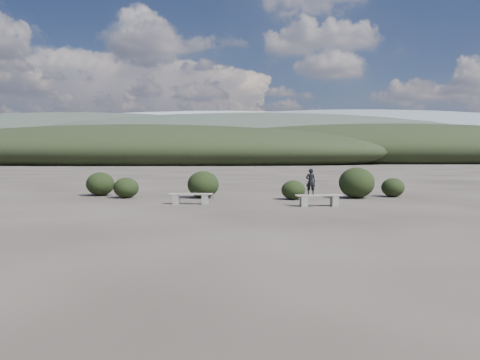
{
  "coord_description": "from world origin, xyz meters",
  "views": [
    {
      "loc": [
        -0.17,
        -12.75,
        1.95
      ],
      "look_at": [
        -0.52,
        3.5,
        1.1
      ],
      "focal_mm": 35.0,
      "sensor_mm": 36.0,
      "label": 1
    }
  ],
  "objects": [
    {
      "name": "bench_left",
      "position": [
        -2.55,
        5.86,
        0.27
      ],
      "size": [
        1.76,
        0.4,
        0.44
      ],
      "rotation": [
        0.0,
        0.0,
        -0.02
      ],
      "color": "gray",
      "rests_on": "ground"
    },
    {
      "name": "seated_person",
      "position": [
        2.16,
        5.15,
        0.95
      ],
      "size": [
        0.41,
        0.31,
        1.0
      ],
      "primitive_type": "imported",
      "rotation": [
        0.0,
        0.0,
        2.94
      ],
      "color": "black",
      "rests_on": "bench_right"
    },
    {
      "name": "shrub_f",
      "position": [
        -7.45,
        9.77,
        0.57
      ],
      "size": [
        1.35,
        1.35,
        1.14
      ],
      "primitive_type": "ellipsoid",
      "color": "black",
      "rests_on": "ground"
    },
    {
      "name": "shrub_d",
      "position": [
        4.72,
        8.7,
        0.71
      ],
      "size": [
        1.61,
        1.61,
        1.41
      ],
      "primitive_type": "ellipsoid",
      "color": "black",
      "rests_on": "ground"
    },
    {
      "name": "shrub_e",
      "position": [
        6.58,
        9.39,
        0.45
      ],
      "size": [
        1.07,
        1.07,
        0.89
      ],
      "primitive_type": "ellipsoid",
      "color": "black",
      "rests_on": "ground"
    },
    {
      "name": "shrub_a",
      "position": [
        -5.87,
        8.56,
        0.47
      ],
      "size": [
        1.15,
        1.15,
        0.94
      ],
      "primitive_type": "ellipsoid",
      "color": "black",
      "rests_on": "ground"
    },
    {
      "name": "ground",
      "position": [
        0.0,
        0.0,
        0.0
      ],
      "size": [
        1200.0,
        1200.0,
        0.0
      ],
      "primitive_type": "plane",
      "color": "#302A25",
      "rests_on": "ground"
    },
    {
      "name": "mountain_ridges",
      "position": [
        -7.48,
        339.06,
        10.84
      ],
      "size": [
        500.0,
        400.0,
        56.0
      ],
      "color": "black",
      "rests_on": "ground"
    },
    {
      "name": "shrub_b",
      "position": [
        -2.32,
        8.65,
        0.62
      ],
      "size": [
        1.45,
        1.45,
        1.24
      ],
      "primitive_type": "ellipsoid",
      "color": "black",
      "rests_on": "ground"
    },
    {
      "name": "bench_right",
      "position": [
        2.5,
        5.19,
        0.27
      ],
      "size": [
        1.84,
        0.59,
        0.45
      ],
      "rotation": [
        0.0,
        0.0,
        0.12
      ],
      "color": "gray",
      "rests_on": "ground"
    },
    {
      "name": "shrub_c",
      "position": [
        1.75,
        7.94,
        0.42
      ],
      "size": [
        1.06,
        1.06,
        0.85
      ],
      "primitive_type": "ellipsoid",
      "color": "black",
      "rests_on": "ground"
    }
  ]
}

